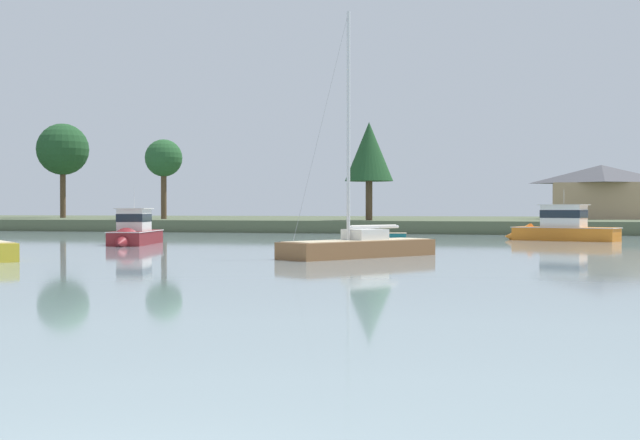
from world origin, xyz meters
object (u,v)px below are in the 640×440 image
sailboat_wood (359,252)px  dinghy_teal (387,236)px  cruiser_maroon (133,236)px  cruiser_orange (556,231)px

sailboat_wood → dinghy_teal: sailboat_wood is taller
sailboat_wood → cruiser_maroon: 20.99m
sailboat_wood → dinghy_teal: (-3.55, 28.04, -0.12)m
sailboat_wood → cruiser_orange: bearing=68.6°
dinghy_teal → cruiser_orange: bearing=-7.5°
sailboat_wood → cruiser_maroon: bearing=150.2°
cruiser_orange → sailboat_wood: bearing=-111.4°
dinghy_teal → cruiser_maroon: bearing=-129.8°
sailboat_wood → cruiser_maroon: (-18.21, 10.43, 0.34)m
sailboat_wood → cruiser_orange: (10.25, 26.22, 0.43)m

